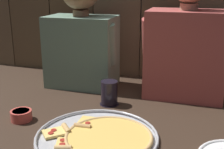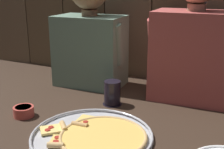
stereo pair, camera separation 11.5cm
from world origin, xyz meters
name	(u,v)px [view 2 (the right image)]	position (x,y,z in m)	size (l,w,h in m)	color
ground_plane	(102,127)	(0.00, 0.00, 0.00)	(3.20, 3.20, 0.00)	#332319
pizza_tray	(96,136)	(0.02, -0.08, 0.01)	(0.43, 0.43, 0.03)	#B2B2B7
drinking_glass	(112,93)	(-0.05, 0.22, 0.05)	(0.09, 0.09, 0.11)	black
dipping_bowl	(24,111)	(-0.33, -0.03, 0.02)	(0.08, 0.08, 0.04)	#CC4C42
diner_left	(90,32)	(-0.26, 0.43, 0.28)	(0.38, 0.22, 0.59)	slate
diner_right	(194,40)	(0.26, 0.43, 0.28)	(0.39, 0.23, 0.62)	#AD4C47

